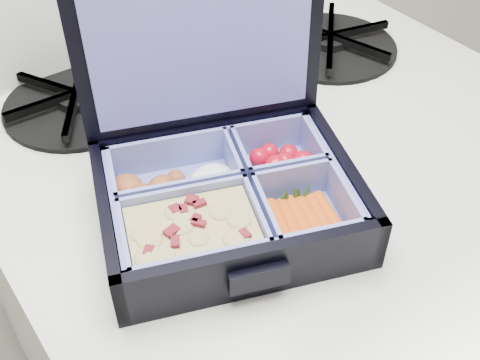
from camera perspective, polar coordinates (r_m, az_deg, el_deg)
bento_box at (r=0.58m, az=-1.09°, el=-1.98°), size 0.29×0.26×0.06m
burner_grate at (r=0.87m, az=8.52°, el=13.02°), size 0.23×0.23×0.03m
burner_grate_rear at (r=0.77m, az=-15.19°, el=7.36°), size 0.19×0.19×0.02m
fork at (r=0.73m, az=-2.25°, el=6.40°), size 0.18×0.13×0.01m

